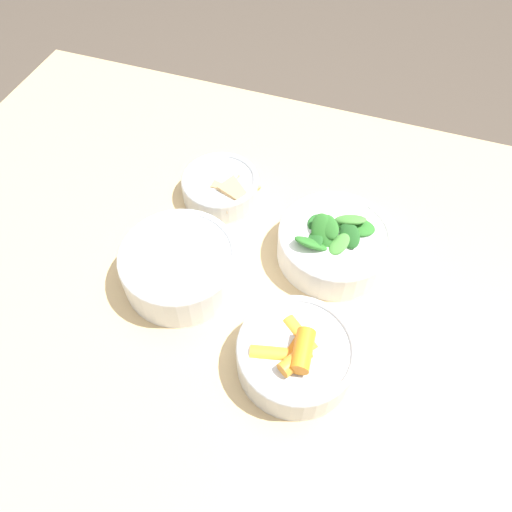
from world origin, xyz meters
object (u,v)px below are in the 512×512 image
at_px(bowl_greens, 335,242).
at_px(bowl_cookies, 221,186).
at_px(bowl_beans_hotdog, 180,267).
at_px(bowl_carrots, 296,354).

distance_m(bowl_greens, bowl_cookies, 0.21).
bearing_deg(bowl_beans_hotdog, bowl_greens, -149.49).
distance_m(bowl_carrots, bowl_cookies, 0.32).
bearing_deg(bowl_cookies, bowl_carrots, 128.89).
bearing_deg(bowl_beans_hotdog, bowl_cookies, -88.04).
bearing_deg(bowl_cookies, bowl_beans_hotdog, 91.96).
bearing_deg(bowl_carrots, bowl_beans_hotdog, -20.93).
height_order(bowl_beans_hotdog, bowl_cookies, bowl_beans_hotdog).
relative_size(bowl_carrots, bowl_greens, 0.90).
xyz_separation_m(bowl_greens, bowl_beans_hotdog, (0.20, 0.12, -0.00)).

